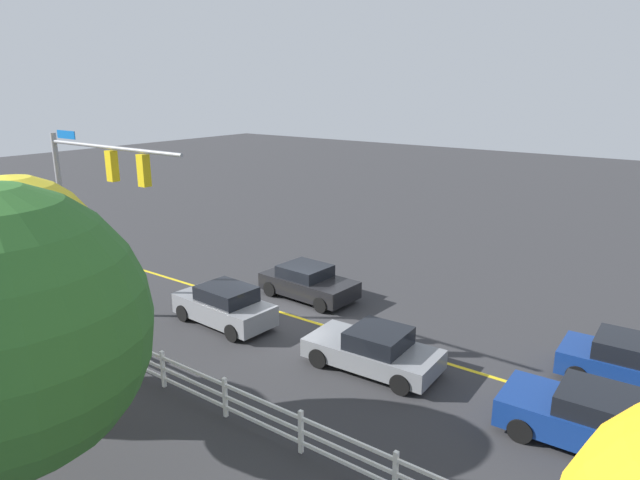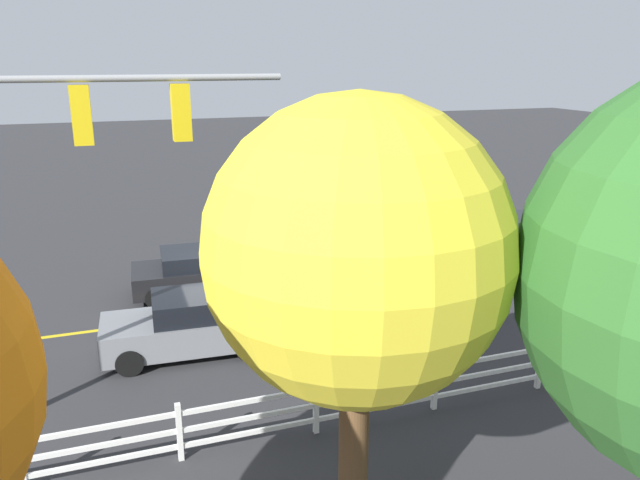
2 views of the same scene
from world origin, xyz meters
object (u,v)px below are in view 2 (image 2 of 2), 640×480
at_px(car_1, 189,325).
at_px(car_4, 595,266).
at_px(tree_1, 357,252).
at_px(car_0, 526,235).
at_px(car_3, 410,292).
at_px(car_2, 199,272).

xyz_separation_m(car_1, car_4, (-12.75, -0.31, -0.02)).
bearing_deg(tree_1, car_0, -135.16).
bearing_deg(tree_1, car_3, -122.11).
xyz_separation_m(car_2, car_4, (-11.91, 3.69, 0.04)).
relative_size(car_2, car_4, 0.91).
bearing_deg(car_2, car_0, 3.03).
height_order(car_3, car_4, car_4).
height_order(car_0, car_4, car_0).
xyz_separation_m(car_1, car_3, (-6.27, -0.37, -0.09)).
height_order(car_2, car_3, car_2).
bearing_deg(car_1, car_0, -159.67).
bearing_deg(tree_1, car_4, -145.42).
distance_m(car_0, car_2, 12.14).
bearing_deg(car_2, car_1, -99.00).
distance_m(car_0, tree_1, 17.02).
bearing_deg(car_4, car_2, -19.22).
relative_size(car_0, car_3, 0.97).
xyz_separation_m(car_2, tree_1, (-0.43, 11.61, 4.09)).
relative_size(car_1, car_2, 0.99).
distance_m(car_1, car_3, 6.28).
bearing_deg(car_0, car_2, 178.09).
height_order(car_0, car_3, car_0).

